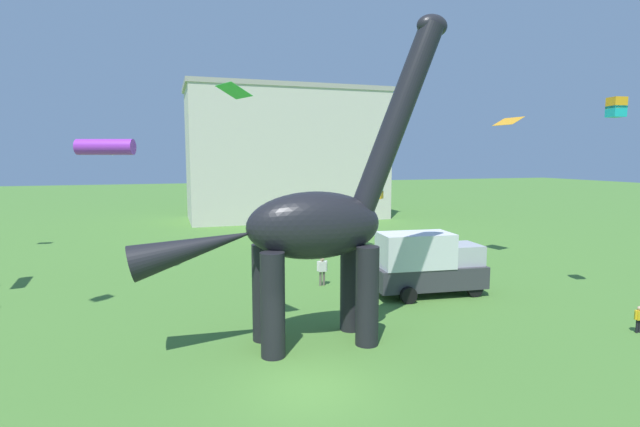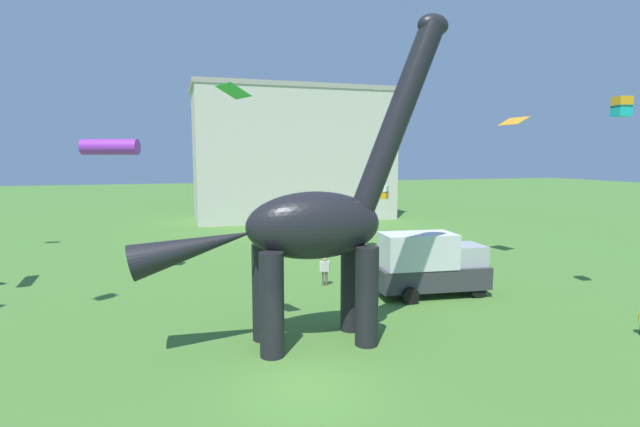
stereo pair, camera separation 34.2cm
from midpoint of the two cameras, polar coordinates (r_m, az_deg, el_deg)
ground_plane at (r=15.40m, az=-1.96°, el=-20.03°), size 240.00×240.00×0.00m
dinosaur_sculpture at (r=17.53m, az=-1.40°, el=-1.43°), size 11.77×2.49×12.31m
parked_box_truck at (r=24.75m, az=12.25°, el=-5.77°), size 5.78×2.64×3.20m
person_watching_child at (r=23.03m, az=33.38°, el=-10.23°), size 0.41×0.18×1.08m
person_strolling_adult at (r=26.05m, az=-0.12°, el=-6.53°), size 0.60×0.26×1.59m
kite_drifting at (r=26.19m, az=31.50°, el=10.75°), size 0.72×0.72×0.90m
kite_far_left at (r=17.07m, az=-10.82°, el=14.17°), size 1.18×1.40×0.41m
kite_far_right at (r=33.94m, az=21.25°, el=10.21°), size 1.40×1.82×0.55m
kite_high_right at (r=39.79m, az=6.66°, el=2.56°), size 1.08×1.08×1.09m
kite_mid_center at (r=29.56m, az=-24.22°, el=7.23°), size 3.24×3.10×0.92m
background_building_block at (r=54.80m, az=-4.17°, el=7.11°), size 22.18×9.61×14.65m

